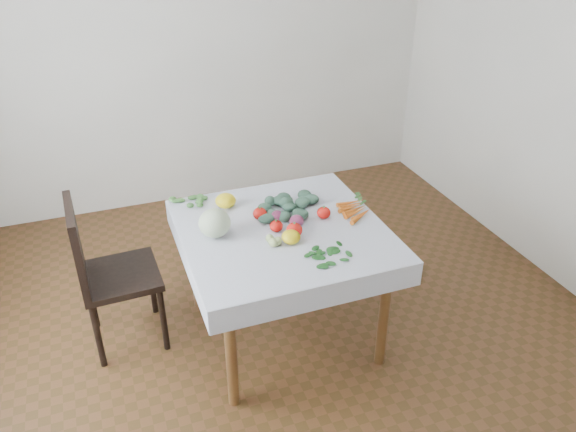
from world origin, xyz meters
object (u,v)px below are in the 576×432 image
table (283,244)px  carrot_bunch (355,210)px  cabbage (215,223)px  chair (102,267)px  heirloom_back (226,201)px

table → carrot_bunch: size_ratio=3.99×
cabbage → carrot_bunch: 0.84m
table → cabbage: cabbage is taller
table → cabbage: (-0.37, 0.06, 0.18)m
chair → heirloom_back: chair is taller
chair → cabbage: chair is taller
cabbage → table: bearing=-9.3°
chair → cabbage: size_ratio=5.46×
table → chair: (-0.99, 0.28, -0.10)m
heirloom_back → cabbage: bearing=-115.0°
cabbage → chair: bearing=160.6°
carrot_bunch → cabbage: bearing=178.2°
table → carrot_bunch: (0.47, 0.03, 0.12)m
heirloom_back → carrot_bunch: size_ratio=0.49×
chair → cabbage: 0.72m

